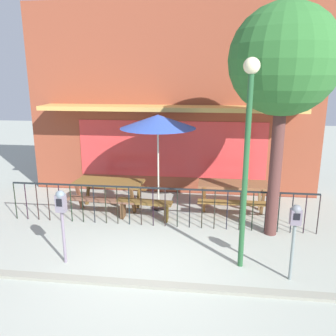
{
  "coord_description": "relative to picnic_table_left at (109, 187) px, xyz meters",
  "views": [
    {
      "loc": [
        1.17,
        -5.86,
        3.54
      ],
      "look_at": [
        0.16,
        2.3,
        1.34
      ],
      "focal_mm": 37.75,
      "sensor_mm": 36.0,
      "label": 1
    }
  ],
  "objects": [
    {
      "name": "patio_umbrella",
      "position": [
        1.31,
        0.14,
        1.74
      ],
      "size": [
        1.95,
        1.95,
        2.54
      ],
      "color": "black",
      "rests_on": "ground"
    },
    {
      "name": "ground",
      "position": [
        1.49,
        -2.87,
        -0.61
      ],
      "size": [
        40.0,
        40.0,
        0.0
      ],
      "primitive_type": "plane",
      "color": "#A1A79B"
    },
    {
      "name": "picnic_table_left",
      "position": [
        0.0,
        0.0,
        0.0
      ],
      "size": [
        1.9,
        1.49,
        0.79
      ],
      "color": "brown",
      "rests_on": "ground"
    },
    {
      "name": "street_lamp",
      "position": [
        3.29,
        -2.58,
        1.89
      ],
      "size": [
        0.28,
        0.28,
        3.81
      ],
      "color": "#23542D",
      "rests_on": "ground"
    },
    {
      "name": "patio_fence_front",
      "position": [
        1.49,
        -0.97,
        0.05
      ],
      "size": [
        7.28,
        0.04,
        0.97
      ],
      "color": "black",
      "rests_on": "ground"
    },
    {
      "name": "street_tree",
      "position": [
        4.08,
        -1.08,
        3.15
      ],
      "size": [
        2.25,
        2.25,
        4.93
      ],
      "color": "#522E2B",
      "rests_on": "ground"
    },
    {
      "name": "parking_meter_near",
      "position": [
        4.13,
        -2.94,
        0.48
      ],
      "size": [
        0.18,
        0.17,
        1.41
      ],
      "color": "slate",
      "rests_on": "ground"
    },
    {
      "name": "pub_storefront",
      "position": [
        1.49,
        1.77,
        2.14
      ],
      "size": [
        8.64,
        1.42,
        5.54
      ],
      "color": "#54231F",
      "rests_on": "ground"
    },
    {
      "name": "curb_edge",
      "position": [
        1.49,
        -3.45,
        -0.61
      ],
      "size": [
        12.09,
        0.2,
        0.11
      ],
      "primitive_type": "cube",
      "color": "gray",
      "rests_on": "ground"
    },
    {
      "name": "patio_bench",
      "position": [
        1.07,
        -0.6,
        -0.26
      ],
      "size": [
        1.42,
        0.42,
        0.48
      ],
      "color": "brown",
      "rests_on": "ground"
    },
    {
      "name": "picnic_table_right",
      "position": [
        3.28,
        0.21,
        0.0
      ],
      "size": [
        1.81,
        1.37,
        0.79
      ],
      "color": "brown",
      "rests_on": "ground"
    },
    {
      "name": "parking_meter_far",
      "position": [
        -0.06,
        -2.87,
        0.52
      ],
      "size": [
        0.18,
        0.17,
        1.47
      ],
      "color": "slate",
      "rests_on": "ground"
    }
  ]
}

